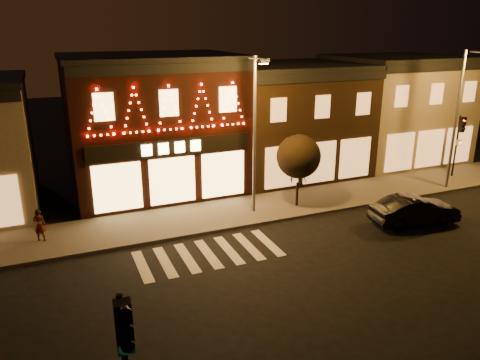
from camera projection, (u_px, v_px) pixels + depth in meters
ground at (243, 299)px, 17.64m from camera, size 120.00×120.00×0.00m
sidewalk_far at (219, 215)px, 25.36m from camera, size 44.00×4.00×0.15m
building_pulp at (154, 123)px, 28.58m from camera, size 10.20×8.34×8.30m
building_right_a at (290, 119)px, 32.21m from camera, size 9.20×8.28×7.50m
building_right_b at (394, 108)px, 35.47m from camera, size 9.20×8.28×7.80m
traffic_signal_near at (126, 360)px, 9.25m from camera, size 0.35×0.49×4.76m
traffic_signal_far at (460, 134)px, 30.67m from camera, size 0.34×0.47×4.15m
streetlamp_mid at (256, 125)px, 23.97m from camera, size 0.69×1.90×8.30m
streetlamp_right at (461, 110)px, 27.84m from camera, size 0.73×1.93×8.40m
tree_right at (299, 157)px, 25.64m from camera, size 2.44×2.44×4.09m
dark_sedan at (414, 210)px, 24.11m from camera, size 4.77×2.17×1.52m
pedestrian at (40, 225)px, 21.87m from camera, size 0.69×0.59×1.60m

